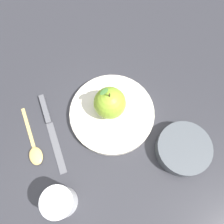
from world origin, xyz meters
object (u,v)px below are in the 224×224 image
at_px(side_bowl, 184,149).
at_px(spoon, 34,150).
at_px(dinner_plate, 112,113).
at_px(apple, 110,103).
at_px(knife, 50,125).
at_px(cup, 59,202).

distance_m(side_bowl, spoon, 0.38).
relative_size(dinner_plate, spoon, 1.59).
bearing_deg(apple, side_bowl, 179.44).
bearing_deg(apple, knife, 44.26).
bearing_deg(dinner_plate, spoon, 55.98).
bearing_deg(dinner_plate, knife, 40.55).
bearing_deg(knife, dinner_plate, -139.45).
relative_size(dinner_plate, apple, 2.38).
distance_m(dinner_plate, knife, 0.17).
distance_m(dinner_plate, spoon, 0.22).
bearing_deg(cup, dinner_plate, -87.90).
height_order(knife, spoon, spoon).
bearing_deg(spoon, cup, 153.11).
distance_m(dinner_plate, cup, 0.26).
distance_m(cup, knife, 0.20).
relative_size(side_bowl, spoon, 0.95).
distance_m(dinner_plate, apple, 0.05).
bearing_deg(cup, knife, -45.86).
relative_size(apple, knife, 0.52).
xyz_separation_m(dinner_plate, side_bowl, (-0.21, -0.00, 0.01)).
bearing_deg(knife, spoon, 93.23).
bearing_deg(spoon, dinner_plate, -124.02).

